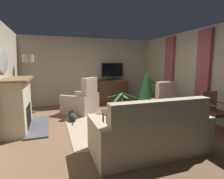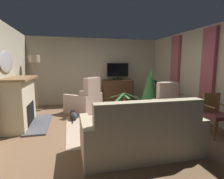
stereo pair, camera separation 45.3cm
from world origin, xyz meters
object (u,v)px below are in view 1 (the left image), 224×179
Objects in this scene: potted_plant_tall_palm_by_window at (146,88)px; cat at (73,116)px; fireplace at (18,105)px; floor_lamp at (28,66)px; armchair_in_far_corner at (82,102)px; potted_plant_small_fern_corner at (122,108)px; wall_mirror_oval at (3,62)px; tv_remote at (125,110)px; sofa_floral at (151,135)px; side_chair_beside_plant at (214,110)px; side_chair_tucked_against_wall at (168,98)px; television at (112,71)px; potted_plant_leafy_by_curtain at (149,98)px; tv_cabinet at (112,92)px; coffee_table at (122,112)px; armchair_beside_cabinet at (171,110)px.

cat is at bearing -174.44° from potted_plant_tall_palm_by_window.
floor_lamp is at bearing 85.37° from fireplace.
armchair_in_far_corner is 1.45× the size of potted_plant_small_fern_corner.
potted_plant_small_fern_corner is (3.15, 0.47, -1.46)m from wall_mirror_oval.
armchair_in_far_corner is 1.32m from potted_plant_small_fern_corner.
tv_remote is 1.40m from sofa_floral.
armchair_in_far_corner is (1.95, 0.99, -1.29)m from wall_mirror_oval.
floor_lamp is (-2.38, 2.21, 1.11)m from tv_remote.
fireplace is at bearing 0.00° from wall_mirror_oval.
armchair_in_far_corner is 1.42× the size of side_chair_beside_plant.
side_chair_tucked_against_wall is (4.31, 0.03, -0.10)m from fireplace.
television reaches higher than side_chair_beside_plant.
sofa_floral is 2.58m from cat.
sofa_floral reaches higher than potted_plant_leafy_by_curtain.
potted_plant_tall_palm_by_window reaches higher than side_chair_tucked_against_wall.
sofa_floral is 4.43m from floor_lamp.
potted_plant_small_fern_corner is 3.26m from floor_lamp.
tv_cabinet is at bearing 80.50° from sofa_floral.
sofa_floral reaches higher than tv_cabinet.
side_chair_beside_plant is (1.24, -3.65, 0.06)m from tv_cabinet.
coffee_table is (2.44, -0.65, -0.24)m from fireplace.
side_chair_tucked_against_wall is at bearing -20.17° from armchair_in_far_corner.
fireplace is 1.06m from wall_mirror_oval.
cat is (-1.78, -1.69, -1.19)m from television.
potted_plant_tall_palm_by_window is (1.37, 2.56, 0.44)m from sofa_floral.
wall_mirror_oval is at bearing -171.47° from potted_plant_small_fern_corner.
floor_lamp is at bearing 146.86° from armchair_beside_cabinet.
sofa_floral is at bearing -99.63° from television.
floor_lamp reaches higher than armchair_in_far_corner.
coffee_table is at bearing 171.27° from armchair_beside_cabinet.
fireplace reaches higher than potted_plant_small_fern_corner.
sofa_floral is at bearing -57.76° from floor_lamp.
armchair_beside_cabinet is (4.02, -0.86, -1.28)m from wall_mirror_oval.
tv_cabinet is 1.20× the size of potted_plant_leafy_by_curtain.
tv_cabinet is 1.27× the size of side_chair_beside_plant.
sofa_floral is at bearing -38.21° from wall_mirror_oval.
floor_lamp is at bearing 161.18° from armchair_in_far_corner.
fireplace is at bearing 167.22° from armchair_beside_cabinet.
cat is (1.30, 0.24, -0.49)m from fireplace.
tv_remote is 0.19× the size of side_chair_tucked_against_wall.
potted_plant_leafy_by_curtain reaches higher than side_chair_tucked_against_wall.
sofa_floral reaches higher than side_chair_beside_plant.
potted_plant_leafy_by_curtain reaches higher than cat.
potted_plant_leafy_by_curtain is at bearing 29.65° from potted_plant_small_fern_corner.
coffee_table is at bearing -134.83° from potted_plant_leafy_by_curtain.
side_chair_tucked_against_wall is 0.92× the size of potted_plant_leafy_by_curtain.
television is 0.95× the size of side_chair_tucked_against_wall.
tv_cabinet reaches higher than tv_remote.
armchair_in_far_corner is at bearing 62.10° from cat.
potted_plant_leafy_by_curtain is 3.31m from cat.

